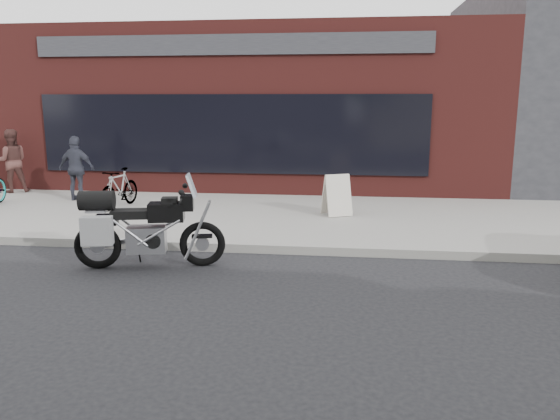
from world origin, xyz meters
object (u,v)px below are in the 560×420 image
bicycle_rear (119,188)px  sandwich_sign (337,195)px  cafe_patron_right (77,168)px  cafe_patron_left (12,161)px  motorcycle (139,228)px

bicycle_rear → sandwich_sign: (4.90, -0.21, -0.01)m
bicycle_rear → cafe_patron_right: cafe_patron_right is taller
sandwich_sign → cafe_patron_left: cafe_patron_left is taller
bicycle_rear → sandwich_sign: bicycle_rear is taller
bicycle_rear → cafe_patron_right: size_ratio=0.95×
motorcycle → bicycle_rear: bearing=105.2°
sandwich_sign → cafe_patron_right: (-6.29, 0.97, 0.35)m
bicycle_rear → cafe_patron_left: (-3.66, 1.68, 0.39)m
bicycle_rear → sandwich_sign: size_ratio=1.70×
motorcycle → sandwich_sign: 4.69m
bicycle_rear → cafe_patron_left: bearing=164.9°
motorcycle → cafe_patron_right: bearing=114.1°
motorcycle → cafe_patron_right: size_ratio=1.46×
motorcycle → sandwich_sign: (2.94, 3.65, -0.05)m
sandwich_sign → bicycle_rear: bearing=152.8°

